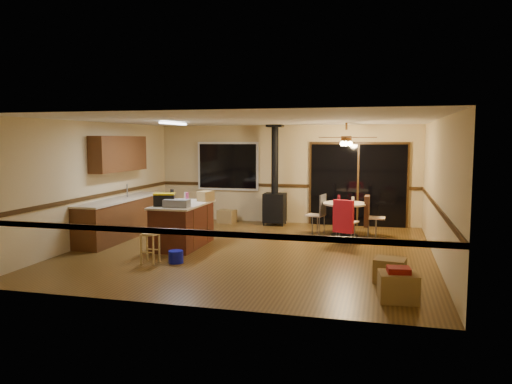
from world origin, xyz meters
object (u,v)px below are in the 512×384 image
(dining_table, at_px, (345,213))
(box_corner_a, at_px, (398,287))
(chair_left, at_px, (319,210))
(toolbox_black, at_px, (164,200))
(chair_right, at_px, (368,211))
(bar_stool, at_px, (150,248))
(wood_stove, at_px, (275,197))
(box_corner_b, at_px, (390,270))
(box_under_window, at_px, (227,216))
(toolbox_grey, at_px, (177,203))
(blue_bucket, at_px, (176,257))
(chair_near, at_px, (344,216))
(kitchen_island, at_px, (183,225))

(dining_table, relative_size, box_corner_a, 1.92)
(chair_left, height_order, box_corner_a, chair_left)
(toolbox_black, height_order, chair_right, toolbox_black)
(bar_stool, distance_m, chair_left, 4.36)
(wood_stove, height_order, chair_right, wood_stove)
(box_corner_b, bearing_deg, box_under_window, 131.60)
(toolbox_black, relative_size, bar_stool, 0.73)
(dining_table, relative_size, chair_left, 1.94)
(toolbox_grey, xyz_separation_m, blue_bucket, (0.31, -0.80, -0.86))
(chair_left, relative_size, box_corner_a, 0.99)
(chair_left, distance_m, box_under_window, 2.82)
(bar_stool, distance_m, blue_bucket, 0.49)
(toolbox_black, bearing_deg, chair_near, 23.53)
(blue_bucket, height_order, box_under_window, box_under_window)
(wood_stove, relative_size, box_under_window, 5.71)
(bar_stool, xyz_separation_m, dining_table, (3.21, 3.39, 0.26))
(kitchen_island, relative_size, dining_table, 1.68)
(bar_stool, bearing_deg, box_under_window, 89.79)
(box_under_window, bearing_deg, box_corner_b, -48.40)
(toolbox_black, bearing_deg, wood_stove, 66.75)
(kitchen_island, xyz_separation_m, box_under_window, (-0.00, 3.02, -0.28))
(blue_bucket, bearing_deg, chair_near, 40.57)
(chair_left, bearing_deg, blue_bucket, -122.89)
(kitchen_island, bearing_deg, bar_stool, -90.80)
(dining_table, height_order, box_under_window, dining_table)
(chair_right, bearing_deg, box_under_window, 164.34)
(wood_stove, bearing_deg, chair_near, -45.92)
(box_under_window, xyz_separation_m, box_corner_a, (4.27, -5.60, 0.02))
(kitchen_island, bearing_deg, toolbox_grey, -78.50)
(chair_left, relative_size, chair_near, 0.74)
(dining_table, bearing_deg, blue_bucket, -130.16)
(wood_stove, height_order, blue_bucket, wood_stove)
(wood_stove, xyz_separation_m, chair_near, (1.93, -2.00, -0.13))
(box_corner_b, bearing_deg, chair_near, 108.84)
(blue_bucket, bearing_deg, toolbox_grey, 111.45)
(wood_stove, xyz_separation_m, blue_bucket, (-0.87, -4.40, -0.62))
(bar_stool, bearing_deg, box_corner_b, -2.76)
(toolbox_black, bearing_deg, kitchen_island, 65.59)
(toolbox_black, height_order, box_corner_a, toolbox_black)
(toolbox_grey, distance_m, box_corner_b, 4.28)
(toolbox_grey, distance_m, bar_stool, 1.16)
(toolbox_grey, height_order, chair_near, toolbox_grey)
(kitchen_island, bearing_deg, chair_left, 37.69)
(bar_stool, bearing_deg, box_corner_a, -14.58)
(bar_stool, relative_size, chair_right, 0.79)
(kitchen_island, height_order, box_corner_b, kitchen_island)
(chair_left, bearing_deg, kitchen_island, -142.31)
(wood_stove, bearing_deg, toolbox_black, -113.25)
(chair_right, bearing_deg, toolbox_grey, -144.86)
(chair_right, relative_size, box_under_window, 1.59)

